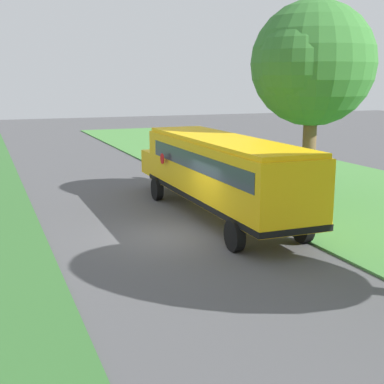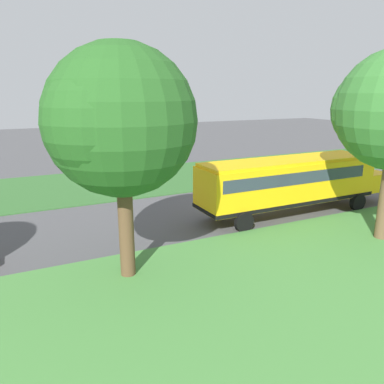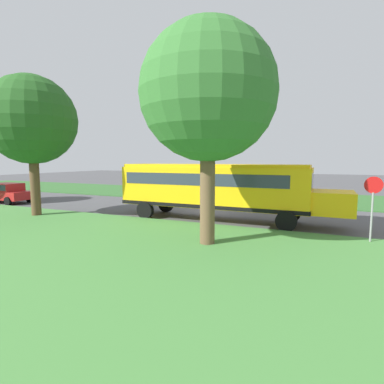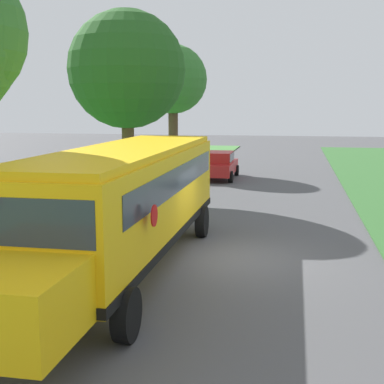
% 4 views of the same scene
% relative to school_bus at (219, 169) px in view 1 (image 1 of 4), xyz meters
% --- Properties ---
extents(ground_plane, '(120.00, 120.00, 0.00)m').
position_rel_school_bus_xyz_m(ground_plane, '(2.62, 1.66, -1.92)').
color(ground_plane, '#4C4C4F').
extents(school_bus, '(2.85, 12.42, 3.16)m').
position_rel_school_bus_xyz_m(school_bus, '(0.00, 0.00, 0.00)').
color(school_bus, yellow).
rests_on(school_bus, ground).
extents(oak_tree_beside_bus, '(5.33, 5.27, 8.59)m').
position_rel_school_bus_xyz_m(oak_tree_beside_bus, '(-4.67, -1.17, 4.00)').
color(oak_tree_beside_bus, brown).
rests_on(oak_tree_beside_bus, ground).
extents(stop_sign, '(0.08, 0.68, 2.74)m').
position_rel_school_bus_xyz_m(stop_sign, '(-1.98, -7.30, -0.19)').
color(stop_sign, gray).
rests_on(stop_sign, ground).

